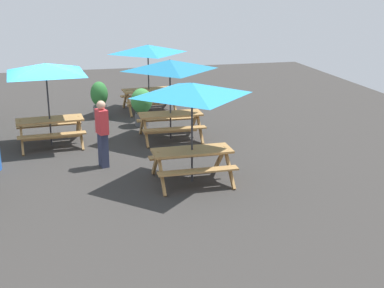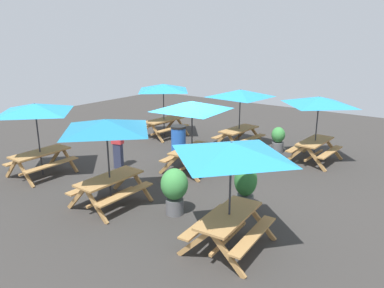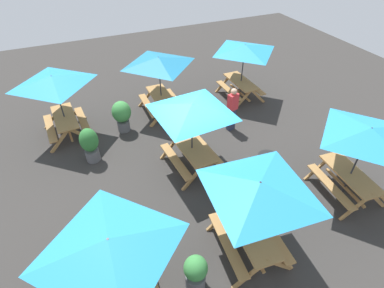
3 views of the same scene
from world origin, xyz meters
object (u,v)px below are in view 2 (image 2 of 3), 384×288
object	(u,v)px
picnic_table_1	(36,114)
potted_plant_0	(174,188)
picnic_table_0	(192,111)
picnic_table_2	(163,91)
picnic_table_6	(240,98)
picnic_table_5	(107,131)
picnic_table_3	(319,106)
potted_plant_1	(278,139)
potted_plant_2	(245,185)
trash_bin_blue	(178,138)
picnic_table_4	(231,157)
person_standing	(118,143)

from	to	relation	value
picnic_table_1	potted_plant_0	bearing A→B (deg)	-86.33
picnic_table_0	picnic_table_2	world-z (taller)	same
picnic_table_6	picnic_table_5	bearing A→B (deg)	-175.75
picnic_table_3	potted_plant_0	xyz separation A→B (m)	(-6.06, 1.40, -1.30)
picnic_table_2	potted_plant_1	bearing A→B (deg)	-76.38
picnic_table_3	potted_plant_2	size ratio (longest dim) A/B	1.92
picnic_table_2	picnic_table_3	xyz separation A→B (m)	(0.54, -6.46, 0.00)
potted_plant_2	trash_bin_blue	bearing A→B (deg)	56.45
potted_plant_0	picnic_table_6	bearing A→B (deg)	14.84
picnic_table_4	person_standing	world-z (taller)	picnic_table_4
trash_bin_blue	person_standing	distance (m)	2.78
picnic_table_4	person_standing	size ratio (longest dim) A/B	1.40
picnic_table_6	person_standing	xyz separation A→B (m)	(-4.48, 2.03, -1.10)
picnic_table_5	potted_plant_2	world-z (taller)	picnic_table_5
picnic_table_5	trash_bin_blue	bearing A→B (deg)	17.91
picnic_table_4	picnic_table_1	bearing A→B (deg)	84.70
picnic_table_3	trash_bin_blue	bearing A→B (deg)	114.59
picnic_table_1	picnic_table_5	bearing A→B (deg)	-93.94
picnic_table_6	trash_bin_blue	xyz separation A→B (m)	(-1.76, 1.64, -1.49)
potted_plant_2	potted_plant_0	bearing A→B (deg)	133.18
picnic_table_0	picnic_table_2	distance (m)	4.49
picnic_table_0	picnic_table_6	world-z (taller)	same
person_standing	picnic_table_3	bearing A→B (deg)	-153.82
picnic_table_2	trash_bin_blue	distance (m)	2.70
picnic_table_1	potted_plant_1	distance (m)	8.50
potted_plant_1	potted_plant_2	bearing A→B (deg)	-164.87
picnic_table_1	person_standing	bearing A→B (deg)	-39.11
potted_plant_1	person_standing	xyz separation A→B (m)	(-4.79, 3.55, 0.36)
trash_bin_blue	potted_plant_0	world-z (taller)	potted_plant_0
picnic_table_1	picnic_table_5	size ratio (longest dim) A/B	1.00
picnic_table_5	potted_plant_0	xyz separation A→B (m)	(0.59, -1.67, -1.30)
picnic_table_1	picnic_table_5	world-z (taller)	same
picnic_table_2	potted_plant_2	size ratio (longest dim) A/B	1.92
picnic_table_3	picnic_table_5	bearing A→B (deg)	158.07
picnic_table_4	picnic_table_6	world-z (taller)	same
picnic_table_2	picnic_table_6	world-z (taller)	same
person_standing	trash_bin_blue	bearing A→B (deg)	-114.28
picnic_table_3	picnic_table_6	bearing A→B (deg)	94.49
picnic_table_4	picnic_table_0	bearing A→B (deg)	41.56
picnic_table_3	potted_plant_1	xyz separation A→B (m)	(0.23, 1.47, -1.47)
picnic_table_1	picnic_table_5	xyz separation A→B (m)	(-0.19, -3.44, 0.00)
picnic_table_6	potted_plant_0	world-z (taller)	picnic_table_6
picnic_table_0	potted_plant_0	distance (m)	3.42
picnic_table_1	potted_plant_1	bearing A→B (deg)	-37.76
picnic_table_5	picnic_table_6	world-z (taller)	same
picnic_table_3	trash_bin_blue	size ratio (longest dim) A/B	2.38
picnic_table_6	potted_plant_1	size ratio (longest dim) A/B	2.87
picnic_table_6	potted_plant_0	bearing A→B (deg)	-160.13
person_standing	picnic_table_4	bearing A→B (deg)	143.63
trash_bin_blue	potted_plant_1	distance (m)	3.77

